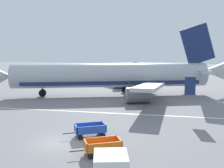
% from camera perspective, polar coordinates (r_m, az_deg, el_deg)
% --- Properties ---
extents(ground_plane, '(220.00, 220.00, 0.00)m').
position_cam_1_polar(ground_plane, '(22.58, -10.67, -11.72)').
color(ground_plane, slate).
extents(apron_stripe, '(120.00, 0.36, 0.01)m').
position_cam_1_polar(apron_stripe, '(31.90, -3.73, -5.88)').
color(apron_stripe, silver).
rests_on(apron_stripe, ground).
extents(airplane, '(36.81, 29.91, 11.34)m').
position_cam_1_polar(airplane, '(42.88, 1.16, 1.72)').
color(airplane, '#B2B7BC').
rests_on(airplane, ground).
extents(baggage_cart_nearest, '(3.50, 2.38, 1.07)m').
position_cam_1_polar(baggage_cart_nearest, '(19.59, -1.98, -12.75)').
color(baggage_cart_nearest, orange).
rests_on(baggage_cart_nearest, ground).
extents(baggage_cart_second_in_row, '(3.49, 2.40, 1.07)m').
position_cam_1_polar(baggage_cart_second_in_row, '(23.36, -4.56, -9.39)').
color(baggage_cart_second_in_row, '#234CB2').
rests_on(baggage_cart_second_in_row, ground).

